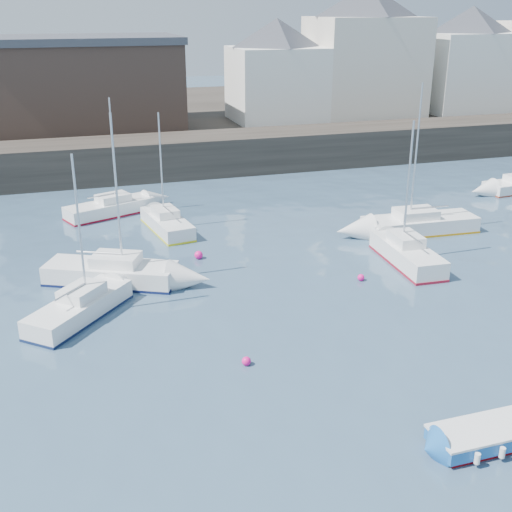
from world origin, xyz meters
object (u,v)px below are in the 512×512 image
object	(u,v)px
blue_dinghy	(485,435)
buoy_near	(246,365)
buoy_far	(199,259)
sailboat_f	(167,223)
sailboat_h	(110,208)
buoy_mid	(361,280)
sailboat_a	(80,307)
sailboat_d	(419,224)
sailboat_b	(112,272)
sailboat_c	(407,253)

from	to	relation	value
blue_dinghy	buoy_near	world-z (taller)	blue_dinghy
blue_dinghy	buoy_near	bearing A→B (deg)	130.28
buoy_near	buoy_far	world-z (taller)	buoy_far
sailboat_f	buoy_far	distance (m)	5.22
sailboat_h	buoy_mid	bearing A→B (deg)	-53.21
sailboat_f	sailboat_h	distance (m)	5.17
sailboat_a	sailboat_d	xyz separation A→B (m)	(20.09, 5.73, 0.03)
sailboat_a	buoy_far	bearing A→B (deg)	39.76
sailboat_d	buoy_mid	distance (m)	8.65
blue_dinghy	buoy_mid	size ratio (longest dim) A/B	10.03
sailboat_d	buoy_near	distance (m)	18.43
sailboat_d	sailboat_h	xyz separation A→B (m)	(-17.47, 8.98, -0.05)
blue_dinghy	sailboat_d	distance (m)	20.32
blue_dinghy	buoy_far	world-z (taller)	blue_dinghy
sailboat_a	buoy_mid	bearing A→B (deg)	0.43
sailboat_b	sailboat_d	distance (m)	18.54
sailboat_a	sailboat_c	bearing A→B (deg)	5.04
buoy_far	blue_dinghy	bearing A→B (deg)	-74.19
sailboat_b	buoy_far	bearing A→B (deg)	21.44
blue_dinghy	sailboat_f	world-z (taller)	sailboat_f
sailboat_c	buoy_mid	xyz separation A→B (m)	(-3.31, -1.38, -0.57)
sailboat_b	sailboat_c	bearing A→B (deg)	-7.54
sailboat_f	buoy_far	world-z (taller)	sailboat_f
sailboat_f	sailboat_b	bearing A→B (deg)	-119.26
sailboat_d	buoy_near	bearing A→B (deg)	-140.64
sailboat_a	sailboat_f	xyz separation A→B (m)	(5.60, 10.50, -0.01)
buoy_near	sailboat_d	bearing A→B (deg)	39.36
sailboat_b	sailboat_d	xyz separation A→B (m)	(18.40, 2.24, -0.01)
sailboat_h	buoy_mid	world-z (taller)	sailboat_h
sailboat_a	sailboat_c	xyz separation A→B (m)	(16.85, 1.49, 0.07)
blue_dinghy	buoy_mid	distance (m)	12.97
sailboat_b	buoy_mid	size ratio (longest dim) A/B	23.87
blue_dinghy	sailboat_a	bearing A→B (deg)	132.30
sailboat_c	sailboat_d	size ratio (longest dim) A/B	0.84
sailboat_a	sailboat_h	distance (m)	14.94
sailboat_h	blue_dinghy	bearing A→B (deg)	-71.92
sailboat_c	buoy_near	xyz separation A→B (m)	(-11.01, -7.44, -0.57)
blue_dinghy	sailboat_f	distance (m)	23.97
sailboat_c	blue_dinghy	bearing A→B (deg)	-110.39
sailboat_h	buoy_near	world-z (taller)	sailboat_h
buoy_far	buoy_near	bearing A→B (deg)	-93.10
sailboat_b	buoy_mid	world-z (taller)	sailboat_b
sailboat_b	buoy_far	world-z (taller)	sailboat_b
buoy_mid	buoy_far	bearing A→B (deg)	143.42
sailboat_f	buoy_near	size ratio (longest dim) A/B	19.66
buoy_mid	sailboat_c	bearing A→B (deg)	22.71
sailboat_h	buoy_mid	xyz separation A→B (m)	(10.93, -14.61, -0.49)
blue_dinghy	sailboat_h	world-z (taller)	sailboat_h
buoy_mid	sailboat_b	bearing A→B (deg)	164.05
sailboat_c	buoy_mid	size ratio (longest dim) A/B	21.36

